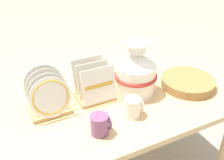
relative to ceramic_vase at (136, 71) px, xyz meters
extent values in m
cube|color=tan|center=(-0.14, 0.02, -0.16)|extent=(1.30, 0.87, 0.03)
cylinder|color=tan|center=(-0.75, 0.40, -0.49)|extent=(0.06, 0.06, 0.63)
cylinder|color=tan|center=(0.46, 0.40, -0.49)|extent=(0.06, 0.06, 0.63)
cylinder|color=white|center=(0.00, 0.00, -0.05)|extent=(0.23, 0.23, 0.18)
cone|color=white|center=(0.00, 0.00, 0.08)|extent=(0.23, 0.23, 0.08)
cylinder|color=white|center=(0.00, 0.00, 0.15)|extent=(0.10, 0.10, 0.05)
torus|color=white|center=(0.00, 0.00, 0.17)|extent=(0.14, 0.14, 0.02)
torus|color=#B72D23|center=(0.00, 0.00, -0.03)|extent=(0.25, 0.25, 0.02)
cube|color=tan|center=(-0.51, 0.04, -0.13)|extent=(0.21, 0.16, 0.02)
cylinder|color=tan|center=(-0.58, 0.11, -0.08)|extent=(0.01, 0.01, 0.08)
cylinder|color=tan|center=(-0.43, 0.11, -0.08)|extent=(0.01, 0.01, 0.08)
cylinder|color=silver|center=(-0.51, -0.03, -0.01)|extent=(0.21, 0.06, 0.21)
torus|color=gold|center=(-0.51, -0.03, -0.01)|extent=(0.18, 0.05, 0.18)
cylinder|color=silver|center=(-0.51, 0.02, -0.01)|extent=(0.21, 0.06, 0.21)
cylinder|color=silver|center=(-0.51, 0.07, -0.01)|extent=(0.21, 0.06, 0.21)
cylinder|color=silver|center=(-0.51, 0.12, -0.01)|extent=(0.21, 0.06, 0.21)
cube|color=tan|center=(-0.24, 0.05, -0.13)|extent=(0.21, 0.16, 0.02)
cylinder|color=tan|center=(-0.31, 0.12, -0.08)|extent=(0.01, 0.01, 0.08)
cylinder|color=tan|center=(-0.17, 0.12, -0.08)|extent=(0.01, 0.01, 0.08)
cube|color=silver|center=(-0.24, -0.02, -0.02)|extent=(0.19, 0.05, 0.19)
cube|color=silver|center=(-0.24, 0.05, -0.02)|extent=(0.19, 0.05, 0.19)
cube|color=silver|center=(-0.24, 0.13, -0.02)|extent=(0.19, 0.05, 0.19)
cube|color=gold|center=(-0.24, -0.02, -0.02)|extent=(0.16, 0.01, 0.02)
cylinder|color=olive|center=(0.32, -0.09, -0.13)|extent=(0.32, 0.32, 0.01)
cylinder|color=olive|center=(0.32, -0.09, -0.12)|extent=(0.32, 0.32, 0.01)
cylinder|color=olive|center=(0.32, -0.09, -0.12)|extent=(0.32, 0.32, 0.01)
cylinder|color=olive|center=(0.32, -0.09, -0.11)|extent=(0.32, 0.32, 0.01)
cylinder|color=olive|center=(0.32, -0.09, -0.10)|extent=(0.32, 0.32, 0.01)
cylinder|color=olive|center=(0.32, -0.09, -0.09)|extent=(0.32, 0.32, 0.01)
cylinder|color=silver|center=(-0.13, -0.19, -0.09)|extent=(0.09, 0.09, 0.10)
torus|color=silver|center=(-0.08, -0.19, -0.08)|extent=(0.02, 0.08, 0.08)
cylinder|color=#7A4770|center=(-0.34, -0.24, -0.09)|extent=(0.09, 0.09, 0.10)
torus|color=#7A4770|center=(-0.29, -0.24, -0.08)|extent=(0.02, 0.08, 0.08)
camera|label=1|loc=(-0.71, -1.12, 0.73)|focal=42.00mm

